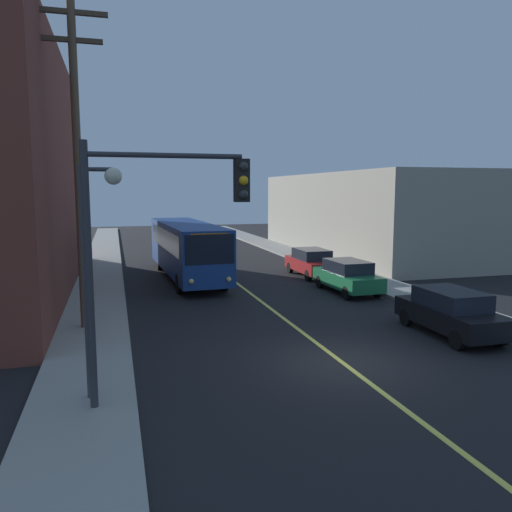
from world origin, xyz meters
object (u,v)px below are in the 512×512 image
(parked_car_black, at_px, (451,312))
(utility_pole_near, at_px, (77,152))
(parked_car_green, at_px, (347,276))
(city_bus, at_px, (186,247))
(parked_car_red, at_px, (311,262))
(traffic_signal_left_corner, at_px, (158,224))
(street_lamp_left, at_px, (95,248))

(parked_car_black, xyz_separation_m, utility_pole_near, (-12.41, 4.10, 5.57))
(parked_car_black, bearing_deg, parked_car_green, 91.27)
(city_bus, relative_size, parked_car_green, 2.75)
(parked_car_red, height_order, traffic_signal_left_corner, traffic_signal_left_corner)
(utility_pole_near, height_order, traffic_signal_left_corner, utility_pole_near)
(city_bus, distance_m, parked_car_green, 9.57)
(street_lamp_left, bearing_deg, parked_car_green, 41.77)
(parked_car_red, bearing_deg, traffic_signal_left_corner, -122.72)
(parked_car_red, height_order, utility_pole_near, utility_pole_near)
(parked_car_green, xyz_separation_m, traffic_signal_left_corner, (-10.12, -10.92, 3.46))
(parked_car_black, xyz_separation_m, parked_car_red, (-0.07, 12.77, 0.00))
(parked_car_red, xyz_separation_m, traffic_signal_left_corner, (-10.22, -15.92, 3.46))
(parked_car_black, xyz_separation_m, parked_car_green, (-0.17, 7.77, 0.00))
(traffic_signal_left_corner, distance_m, street_lamp_left, 1.64)
(city_bus, height_order, traffic_signal_left_corner, traffic_signal_left_corner)
(parked_car_black, xyz_separation_m, traffic_signal_left_corner, (-10.30, -3.15, 3.46))
(street_lamp_left, bearing_deg, city_bus, 75.12)
(parked_car_black, distance_m, traffic_signal_left_corner, 11.31)
(city_bus, distance_m, parked_car_red, 7.41)
(parked_car_black, relative_size, traffic_signal_left_corner, 0.74)
(traffic_signal_left_corner, bearing_deg, city_bus, 80.13)
(parked_car_red, relative_size, street_lamp_left, 0.80)
(city_bus, height_order, parked_car_red, city_bus)
(parked_car_green, height_order, traffic_signal_left_corner, traffic_signal_left_corner)
(traffic_signal_left_corner, xyz_separation_m, street_lamp_left, (-1.42, 0.61, -0.56))
(parked_car_black, height_order, traffic_signal_left_corner, traffic_signal_left_corner)
(parked_car_green, xyz_separation_m, utility_pole_near, (-12.24, -3.67, 5.57))
(utility_pole_near, bearing_deg, street_lamp_left, -84.00)
(parked_car_green, bearing_deg, street_lamp_left, -138.23)
(parked_car_black, bearing_deg, city_bus, 117.40)
(parked_car_green, height_order, parked_car_red, same)
(parked_car_black, distance_m, utility_pole_near, 14.21)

